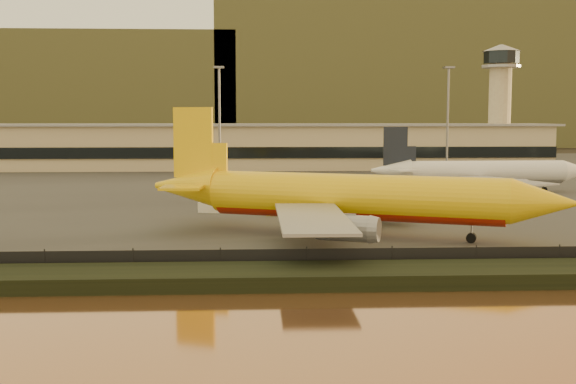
% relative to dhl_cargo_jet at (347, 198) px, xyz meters
% --- Properties ---
extents(ground, '(900.00, 900.00, 0.00)m').
position_rel_dhl_cargo_jet_xyz_m(ground, '(-8.47, -7.40, -4.88)').
color(ground, black).
rests_on(ground, ground).
extents(embankment, '(320.00, 7.00, 1.40)m').
position_rel_dhl_cargo_jet_xyz_m(embankment, '(-8.47, -24.40, -4.18)').
color(embankment, black).
rests_on(embankment, ground).
extents(tarmac, '(320.00, 220.00, 0.20)m').
position_rel_dhl_cargo_jet_xyz_m(tarmac, '(-8.47, 87.60, -4.78)').
color(tarmac, '#2D2D2D').
rests_on(tarmac, ground).
extents(perimeter_fence, '(300.00, 0.05, 2.20)m').
position_rel_dhl_cargo_jet_xyz_m(perimeter_fence, '(-8.47, -20.40, -3.58)').
color(perimeter_fence, black).
rests_on(perimeter_fence, tarmac).
extents(terminal_building, '(202.00, 25.00, 12.60)m').
position_rel_dhl_cargo_jet_xyz_m(terminal_building, '(-22.99, 118.15, 1.37)').
color(terminal_building, tan).
rests_on(terminal_building, tarmac).
extents(control_tower, '(11.20, 11.20, 35.50)m').
position_rel_dhl_cargo_jet_xyz_m(control_tower, '(61.53, 123.60, 16.79)').
color(control_tower, tan).
rests_on(control_tower, tarmac).
extents(apron_light_masts, '(152.20, 12.20, 25.40)m').
position_rel_dhl_cargo_jet_xyz_m(apron_light_masts, '(6.53, 67.60, 10.83)').
color(apron_light_masts, slate).
rests_on(apron_light_masts, tarmac).
extents(distant_hills, '(470.00, 160.00, 70.00)m').
position_rel_dhl_cargo_jet_xyz_m(distant_hills, '(-29.21, 332.60, 26.51)').
color(distant_hills, brown).
rests_on(distant_hills, ground).
extents(dhl_cargo_jet, '(50.28, 47.58, 15.66)m').
position_rel_dhl_cargo_jet_xyz_m(dhl_cargo_jet, '(0.00, 0.00, 0.00)').
color(dhl_cargo_jet, yellow).
rests_on(dhl_cargo_jet, tarmac).
extents(white_narrowbody_jet, '(43.75, 42.77, 12.59)m').
position_rel_dhl_cargo_jet_xyz_m(white_narrowbody_jet, '(33.05, 50.09, -0.92)').
color(white_narrowbody_jet, white).
rests_on(white_narrowbody_jet, tarmac).
extents(gse_vehicle_yellow, '(3.88, 1.83, 1.73)m').
position_rel_dhl_cargo_jet_xyz_m(gse_vehicle_yellow, '(-7.53, 19.06, -3.81)').
color(gse_vehicle_yellow, yellow).
rests_on(gse_vehicle_yellow, tarmac).
extents(gse_vehicle_white, '(3.71, 2.35, 1.55)m').
position_rel_dhl_cargo_jet_xyz_m(gse_vehicle_white, '(-17.83, 22.62, -3.90)').
color(gse_vehicle_white, white).
rests_on(gse_vehicle_white, tarmac).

